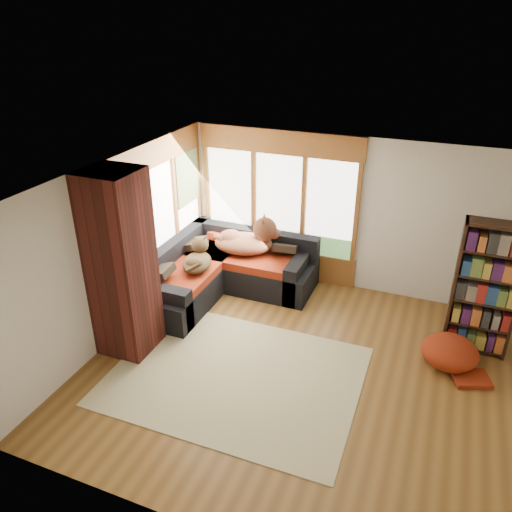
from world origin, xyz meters
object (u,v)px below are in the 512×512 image
Objects in this scene: area_rug at (236,375)px; pouf at (450,351)px; dog_brindle at (198,260)px; bookshelf at (485,290)px; dog_tan at (249,241)px; brick_chimney at (121,265)px; sectional_sofa at (221,269)px.

pouf reaches higher than area_rug.
dog_brindle is (-1.33, 1.53, 0.73)m from area_rug.
bookshelf is 4.22m from dog_brindle.
bookshelf is (2.88, 1.78, 0.96)m from area_rug.
dog_tan is (-3.66, 0.54, -0.14)m from bookshelf.
pouf is at bearing -121.36° from bookshelf.
area_rug is at bearing -1.94° from brick_chimney.
area_rug is at bearing -148.29° from bookshelf.
bookshelf is at bearing -21.93° from dog_tan.
brick_chimney reaches higher than bookshelf.
pouf is at bearing -16.88° from sectional_sofa.
brick_chimney reaches higher than dog_brindle.
brick_chimney is at bearing 153.14° from dog_brindle.
brick_chimney reaches higher than dog_tan.
dog_tan is (-3.36, 1.03, 0.61)m from pouf.
dog_brindle is at bearing -176.56° from bookshelf.
bookshelf reaches higher than pouf.
brick_chimney is at bearing -107.03° from sectional_sofa.
dog_brindle is (0.33, 1.47, -0.57)m from brick_chimney.
bookshelf reaches higher than dog_tan.
dog_brindle is at bearing -106.04° from sectional_sofa.
area_rug is at bearing -153.24° from dog_brindle.
brick_chimney is 4.55m from pouf.
area_rug is 4.27× the size of pouf.
pouf is 0.65× the size of dog_tan.
dog_tan is at bearing 21.41° from sectional_sofa.
bookshelf is 3.70m from dog_tan.
pouf is (2.58, 1.29, 0.21)m from area_rug.
sectional_sofa is 2.78× the size of dog_brindle.
dog_brindle is at bearing -138.53° from dog_tan.
sectional_sofa is at bearing 119.92° from area_rug.
area_rug is 2.79× the size of dog_tan.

